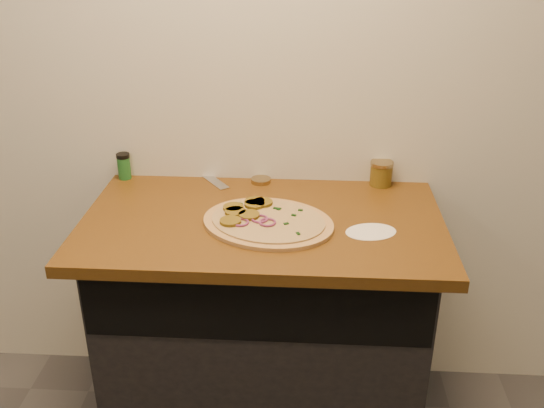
# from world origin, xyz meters

# --- Properties ---
(room_shell) EXTENTS (4.02, 3.52, 2.71)m
(room_shell) POSITION_xyz_m (0.00, 0.00, 1.70)
(room_shell) COLOR beige
(room_shell) RESTS_ON ground
(cabinet) EXTENTS (1.10, 0.60, 0.86)m
(cabinet) POSITION_xyz_m (0.00, 1.45, 0.43)
(cabinet) COLOR black
(cabinet) RESTS_ON ground
(countertop) EXTENTS (1.20, 0.70, 0.04)m
(countertop) POSITION_xyz_m (0.00, 1.42, 0.88)
(countertop) COLOR brown
(countertop) RESTS_ON cabinet
(pizza) EXTENTS (0.54, 0.54, 0.03)m
(pizza) POSITION_xyz_m (0.01, 1.38, 0.91)
(pizza) COLOR tan
(pizza) RESTS_ON countertop
(chefs_knife) EXTENTS (0.20, 0.26, 0.02)m
(chefs_knife) POSITION_xyz_m (-0.26, 1.78, 0.91)
(chefs_knife) COLOR #B7BAC1
(chefs_knife) RESTS_ON countertop
(mason_jar_lid) EXTENTS (0.08, 0.08, 0.02)m
(mason_jar_lid) POSITION_xyz_m (-0.03, 1.71, 0.91)
(mason_jar_lid) COLOR #988258
(mason_jar_lid) RESTS_ON countertop
(salsa_jar) EXTENTS (0.08, 0.08, 0.09)m
(salsa_jar) POSITION_xyz_m (0.42, 1.72, 0.95)
(salsa_jar) COLOR maroon
(salsa_jar) RESTS_ON countertop
(spice_shaker) EXTENTS (0.05, 0.05, 0.10)m
(spice_shaker) POSITION_xyz_m (-0.55, 1.72, 0.95)
(spice_shaker) COLOR #206528
(spice_shaker) RESTS_ON countertop
(flour_spill) EXTENTS (0.20, 0.20, 0.00)m
(flour_spill) POSITION_xyz_m (0.35, 1.34, 0.90)
(flour_spill) COLOR white
(flour_spill) RESTS_ON countertop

